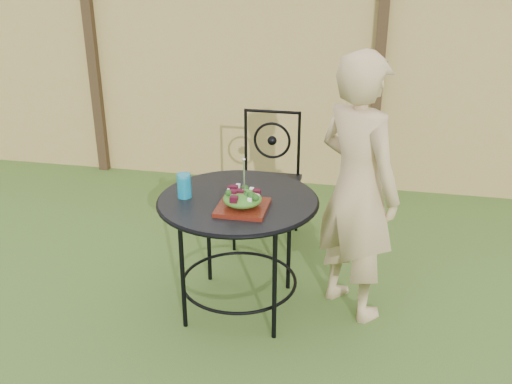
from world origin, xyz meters
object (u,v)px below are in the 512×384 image
patio_table (238,220)px  patio_chair (268,175)px  diner (357,189)px  salad_plate (243,207)px

patio_table → patio_chair: patio_chair is taller
patio_chair → diner: bearing=-50.5°
patio_table → salad_plate: salad_plate is taller
patio_chair → diner: size_ratio=0.61×
patio_table → patio_chair: size_ratio=0.97×
patio_table → patio_chair: (0.00, 0.94, -0.08)m
patio_table → salad_plate: size_ratio=3.42×
salad_plate → patio_table: bearing=112.8°
salad_plate → diner: bearing=25.3°
patio_table → diner: diner is taller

